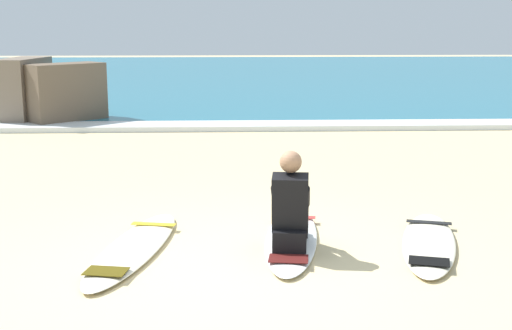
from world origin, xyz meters
TOP-DOWN VIEW (x-y plane):
  - ground_plane at (0.00, 0.00)m, footprint 80.00×80.00m
  - sea at (0.00, 22.01)m, footprint 80.00×28.00m
  - breaking_foam at (0.00, 8.31)m, footprint 80.00×0.90m
  - surfboard_main at (0.63, 0.75)m, footprint 0.82×2.34m
  - surfer_seated at (0.58, 0.39)m, footprint 0.42×0.74m
  - surfboard_spare_near at (-0.94, 0.52)m, footprint 0.95×2.44m
  - surfboard_spare_far at (2.00, 0.55)m, footprint 1.09×2.18m
  - rock_outcrop_distant at (-4.62, 9.77)m, footprint 4.16×3.54m

SIDE VIEW (x-z plane):
  - ground_plane at x=0.00m, z-range 0.00..0.00m
  - surfboard_spare_near at x=-0.94m, z-range 0.00..0.07m
  - surfboard_main at x=0.63m, z-range 0.00..0.07m
  - surfboard_spare_far at x=2.00m, z-range 0.00..0.07m
  - sea at x=0.00m, z-range 0.00..0.10m
  - breaking_foam at x=0.00m, z-range 0.00..0.11m
  - surfer_seated at x=0.58m, z-range -0.04..0.91m
  - rock_outcrop_distant at x=-4.62m, z-range -0.05..1.37m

